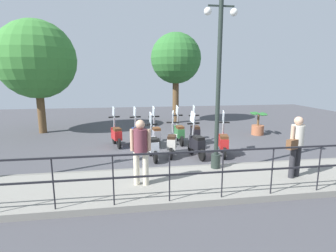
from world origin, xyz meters
name	(u,v)px	position (x,y,z in m)	size (l,w,h in m)	color
ground_plane	(182,150)	(0.00, 0.00, 0.00)	(28.00, 28.00, 0.00)	#424247
promenade_walkway	(207,181)	(-3.15, 0.00, 0.07)	(2.20, 20.00, 0.15)	gray
fence_railing	(223,165)	(-4.20, 0.00, 0.89)	(0.04, 16.03, 1.07)	black
lamp_post_near	(218,94)	(-2.40, -0.48, 2.26)	(0.26, 0.90, 4.71)	#232D28
pedestrian_with_bag	(296,142)	(-3.38, -2.25, 1.08)	(0.47, 0.61, 1.59)	#28282D
pedestrian_distant	(141,147)	(-3.26, 1.68, 1.08)	(0.37, 0.48, 1.59)	beige
tree_large	(37,60)	(4.04, 6.09, 3.46)	(3.60, 3.60, 5.28)	brown
tree_distant	(176,59)	(5.83, -0.82, 3.68)	(2.86, 2.86, 5.14)	brown
potted_palm	(258,125)	(2.03, -4.05, 0.45)	(1.06, 0.66, 1.05)	#9E5B3D
scooter_near_0	(223,142)	(-0.87, -1.27, 0.48)	(1.21, 0.52, 1.54)	black
scooter_near_1	(197,144)	(-0.91, -0.31, 0.48)	(1.22, 0.49, 1.54)	black
scooter_near_2	(172,142)	(-0.64, 0.49, 0.48)	(1.21, 0.52, 1.54)	black
scooter_near_3	(153,145)	(-0.91, 1.18, 0.48)	(1.23, 0.44, 1.54)	black
scooter_far_0	(195,132)	(0.87, -0.72, 0.48)	(1.23, 0.44, 1.54)	black
scooter_far_1	(179,132)	(0.99, -0.08, 0.48)	(1.23, 0.44, 1.54)	black
scooter_far_2	(156,134)	(0.81, 0.90, 0.48)	(1.23, 0.44, 1.54)	black
scooter_far_3	(137,134)	(0.81, 1.62, 0.48)	(1.22, 0.50, 1.54)	black
scooter_far_4	(116,134)	(0.95, 2.44, 0.48)	(1.21, 0.53, 1.54)	black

